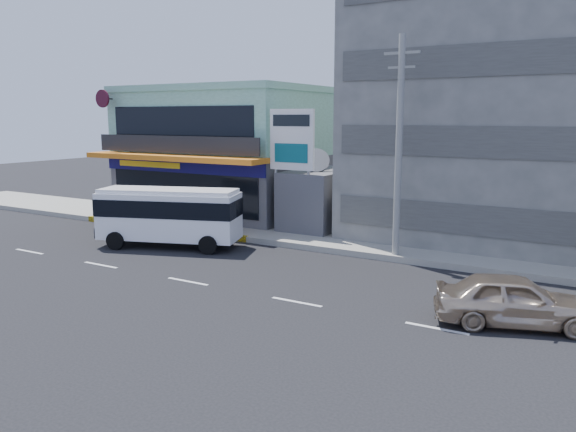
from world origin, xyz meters
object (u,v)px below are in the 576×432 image
object	(u,v)px
sedan	(515,300)
motorcycle_rider	(112,216)
billboard	(292,147)
concrete_building	(524,107)
utility_pole_near	(399,147)
satellite_dish	(316,170)
minibus	(169,212)
shop_building	(230,155)

from	to	relation	value
sedan	motorcycle_rider	size ratio (longest dim) A/B	2.46
billboard	concrete_building	bearing A→B (deg)	28.92
utility_pole_near	motorcycle_rider	distance (m)	18.05
satellite_dish	sedan	bearing A→B (deg)	-38.37
utility_pole_near	sedan	size ratio (longest dim) A/B	2.05
concrete_building	motorcycle_rider	bearing A→B (deg)	-158.62
concrete_building	satellite_dish	world-z (taller)	concrete_building
minibus	sedan	world-z (taller)	minibus
shop_building	minibus	distance (m)	10.45
shop_building	sedan	xyz separation A→B (m)	(20.00, -12.45, -3.17)
minibus	motorcycle_rider	world-z (taller)	minibus
utility_pole_near	billboard	bearing A→B (deg)	164.52
concrete_building	utility_pole_near	size ratio (longest dim) A/B	1.60
motorcycle_rider	concrete_building	bearing A→B (deg)	21.38
concrete_building	billboard	world-z (taller)	concrete_building
utility_pole_near	minibus	xyz separation A→B (m)	(-10.77, -3.13, -3.39)
satellite_dish	billboard	distance (m)	2.31
shop_building	concrete_building	size ratio (longest dim) A/B	0.77
billboard	utility_pole_near	xyz separation A→B (m)	(6.50, -1.80, 0.22)
sedan	motorcycle_rider	world-z (taller)	motorcycle_rider
utility_pole_near	sedan	world-z (taller)	utility_pole_near
shop_building	sedan	distance (m)	23.77
billboard	motorcycle_rider	world-z (taller)	billboard
concrete_building	satellite_dish	distance (m)	11.30
utility_pole_near	minibus	size ratio (longest dim) A/B	1.35
concrete_building	satellite_dish	xyz separation A→B (m)	(-10.00, -4.00, -3.42)
motorcycle_rider	minibus	bearing A→B (deg)	-19.19
sedan	motorcycle_rider	bearing A→B (deg)	58.90
concrete_building	utility_pole_near	xyz separation A→B (m)	(-4.00, -7.60, -1.85)
concrete_building	utility_pole_near	bearing A→B (deg)	-117.76
sedan	billboard	bearing A→B (deg)	39.52
satellite_dish	utility_pole_near	distance (m)	7.17
concrete_building	motorcycle_rider	world-z (taller)	concrete_building
billboard	utility_pole_near	distance (m)	6.75
concrete_building	sedan	size ratio (longest dim) A/B	3.28
satellite_dish	utility_pole_near	size ratio (longest dim) A/B	0.15
utility_pole_near	minibus	bearing A→B (deg)	-163.77
billboard	shop_building	bearing A→B (deg)	147.68
concrete_building	satellite_dish	bearing A→B (deg)	-158.20
satellite_dish	minibus	size ratio (longest dim) A/B	0.20
satellite_dish	billboard	world-z (taller)	billboard
sedan	motorcycle_rider	distance (m)	24.01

